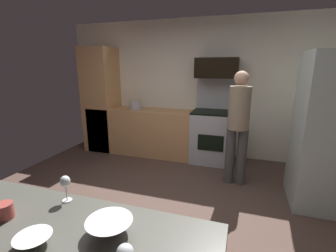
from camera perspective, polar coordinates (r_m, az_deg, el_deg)
ground_plane at (r=2.99m, az=-3.86°, el=-21.38°), size 5.20×4.80×0.02m
wall_back at (r=4.70m, az=6.53°, el=8.92°), size 5.20×0.12×2.60m
lower_cabinet_run at (r=4.78m, az=-5.27°, el=-1.34°), size 2.40×0.60×0.90m
cabinet_column at (r=5.13m, az=-15.83°, el=6.10°), size 0.60×0.60×2.10m
oven_range at (r=4.42m, az=10.89°, el=-1.94°), size 0.76×0.65×1.53m
microwave at (r=4.34m, az=11.79°, el=13.62°), size 0.74×0.38×0.35m
person_cook at (r=3.53m, az=16.66°, el=0.68°), size 0.31×0.30×1.67m
mixing_bowl_small at (r=1.40m, az=-29.85°, el=-23.02°), size 0.17×0.17×0.06m
mixing_bowl_prep at (r=1.34m, az=-13.99°, el=-22.65°), size 0.24×0.24×0.08m
wine_glass_near at (r=1.64m, az=-23.67°, el=-12.52°), size 0.06×0.06×0.17m
mug_coffee at (r=1.67m, az=-34.92°, el=-16.54°), size 0.10×0.10×0.09m
stock_pot at (r=4.76m, az=-7.92°, el=4.95°), size 0.24×0.24×0.14m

